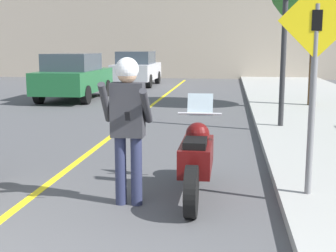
{
  "coord_description": "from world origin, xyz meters",
  "views": [
    {
      "loc": [
        1.96,
        -2.69,
        1.97
      ],
      "look_at": [
        1.14,
        3.49,
        0.89
      ],
      "focal_mm": 50.0,
      "sensor_mm": 36.0,
      "label": 1
    }
  ],
  "objects": [
    {
      "name": "building_backdrop",
      "position": [
        0.0,
        26.0,
        3.38
      ],
      "size": [
        28.0,
        1.2,
        6.77
      ],
      "color": "#B2A38E",
      "rests_on": "ground"
    },
    {
      "name": "parked_car_green",
      "position": [
        -3.68,
        13.77,
        0.86
      ],
      "size": [
        1.88,
        4.2,
        1.68
      ],
      "color": "black",
      "rests_on": "ground"
    },
    {
      "name": "crossing_sign",
      "position": [
        2.96,
        3.12,
        1.69
      ],
      "size": [
        0.91,
        0.08,
        2.57
      ],
      "color": "slate",
      "rests_on": "sidewalk_curb"
    },
    {
      "name": "person_biker",
      "position": [
        0.74,
        2.81,
        1.14
      ],
      "size": [
        0.59,
        0.49,
        1.83
      ],
      "color": "#282D4C",
      "rests_on": "ground"
    },
    {
      "name": "road_center_line",
      "position": [
        -0.6,
        6.0,
        0.0
      ],
      "size": [
        0.12,
        36.0,
        0.01
      ],
      "color": "yellow",
      "rests_on": "ground"
    },
    {
      "name": "traffic_light",
      "position": [
        3.14,
        8.2,
        2.67
      ],
      "size": [
        0.26,
        0.3,
        3.64
      ],
      "color": "#2D2D30",
      "rests_on": "sidewalk_curb"
    },
    {
      "name": "parked_car_silver",
      "position": [
        -2.61,
        20.07,
        0.86
      ],
      "size": [
        1.88,
        4.2,
        1.68
      ],
      "color": "black",
      "rests_on": "ground"
    },
    {
      "name": "motorcycle",
      "position": [
        1.55,
        3.3,
        0.5
      ],
      "size": [
        0.62,
        2.24,
        1.29
      ],
      "color": "black",
      "rests_on": "ground"
    }
  ]
}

